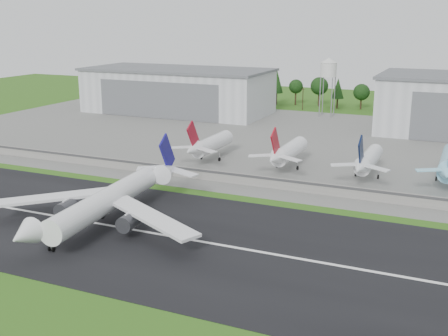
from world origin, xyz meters
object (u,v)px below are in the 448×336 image
at_px(main_airliner, 105,207).
at_px(parked_jet_red_a, 208,145).
at_px(parked_jet_red_b, 286,152).
at_px(parked_jet_navy, 367,161).

distance_m(main_airliner, parked_jet_red_a, 67.13).
distance_m(parked_jet_red_b, parked_jet_navy, 26.05).
xyz_separation_m(main_airliner, parked_jet_navy, (49.88, 66.94, 0.97)).
bearing_deg(parked_jet_red_b, main_airliner, -109.58).
xyz_separation_m(main_airliner, parked_jet_red_b, (23.83, 66.97, 1.14)).
bearing_deg(main_airliner, parked_jet_navy, -131.78).
xyz_separation_m(parked_jet_red_a, parked_jet_navy, (54.40, -0.03, -0.14)).
relative_size(parked_jet_red_a, parked_jet_navy, 1.00).
bearing_deg(main_airliner, parked_jet_red_b, -114.68).
bearing_deg(parked_jet_red_a, parked_jet_navy, -0.03).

